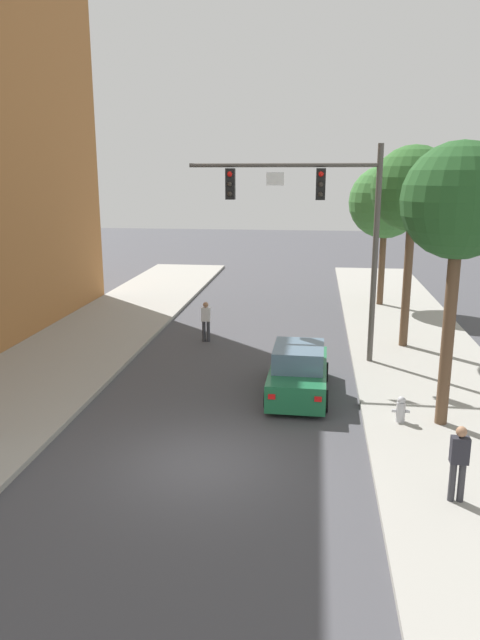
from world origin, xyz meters
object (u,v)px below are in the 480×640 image
pedestrian_crossing_road (206,320)px  car_lead_green (298,372)px  street_tree_second (413,190)px  fire_hydrant (401,409)px  pedestrian_sidewalk_right_walker (459,460)px  street_tree_nearest (459,203)px  traffic_signal_mast (322,214)px  street_tree_third (385,202)px

pedestrian_crossing_road → car_lead_green: bearing=-54.9°
street_tree_second → fire_hydrant: bearing=-98.2°
pedestrian_sidewalk_right_walker → street_tree_second: 12.59m
street_tree_nearest → pedestrian_sidewalk_right_walker: bearing=-96.8°
traffic_signal_mast → street_tree_nearest: size_ratio=1.02×
street_tree_second → street_tree_third: 7.64m
traffic_signal_mast → car_lead_green: traffic_signal_mast is taller
traffic_signal_mast → car_lead_green: bearing=-100.4°
traffic_signal_mast → street_tree_nearest: bearing=-58.4°
pedestrian_crossing_road → pedestrian_sidewalk_right_walker: (7.33, -11.64, 0.15)m
street_tree_third → pedestrian_sidewalk_right_walker: bearing=-91.1°
fire_hydrant → street_tree_second: size_ratio=0.10×
pedestrian_sidewalk_right_walker → pedestrian_crossing_road: bearing=122.2°
fire_hydrant → street_tree_nearest: street_tree_nearest is taller
car_lead_green → fire_hydrant: car_lead_green is taller
car_lead_green → pedestrian_sidewalk_right_walker: bearing=-60.7°
car_lead_green → street_tree_second: size_ratio=0.56×
traffic_signal_mast → pedestrian_crossing_road: size_ratio=4.57×
traffic_signal_mast → street_tree_third: traffic_signal_mast is taller
traffic_signal_mast → car_lead_green: 5.71m
pedestrian_sidewalk_right_walker → street_tree_nearest: bearing=83.2°
pedestrian_sidewalk_right_walker → street_tree_nearest: size_ratio=0.22×
street_tree_second → street_tree_third: size_ratio=1.09×
street_tree_nearest → street_tree_second: street_tree_second is taller
car_lead_green → street_tree_third: size_ratio=0.61×
pedestrian_crossing_road → street_tree_second: street_tree_second is taller
street_tree_nearest → street_tree_third: bearing=90.5°
car_lead_green → pedestrian_crossing_road: size_ratio=2.60×
street_tree_nearest → street_tree_second: bearing=89.9°
pedestrian_crossing_road → street_tree_nearest: (7.81, -7.62, 5.05)m
traffic_signal_mast → street_tree_second: bearing=33.3°
traffic_signal_mast → pedestrian_crossing_road: traffic_signal_mast is taller
street_tree_second → pedestrian_crossing_road: bearing=179.2°
car_lead_green → street_tree_nearest: 6.84m
pedestrian_sidewalk_right_walker → traffic_signal_mast: bearing=106.7°
pedestrian_crossing_road → street_tree_third: bearing=44.3°
fire_hydrant → street_tree_second: 9.47m
traffic_signal_mast → street_tree_second: street_tree_second is taller
traffic_signal_mast → fire_hydrant: bearing=-67.7°
car_lead_green → street_tree_third: street_tree_third is taller
pedestrian_sidewalk_right_walker → street_tree_nearest: street_tree_nearest is taller
fire_hydrant → street_tree_nearest: 5.56m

